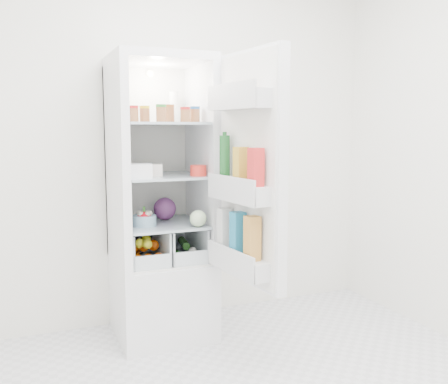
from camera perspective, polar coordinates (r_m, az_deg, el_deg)
name	(u,v)px	position (r m, az deg, el deg)	size (l,w,h in m)	color
room_walls	(282,70)	(2.16, 6.62, 13.69)	(3.02, 3.02, 2.61)	white
refrigerator	(160,234)	(3.31, -7.37, -4.74)	(0.60, 0.60, 1.80)	white
shelf_low	(162,224)	(3.23, -7.10, -3.66)	(0.49, 0.53, 0.01)	#A2B4BE
shelf_mid	(161,176)	(3.19, -7.19, 1.82)	(0.49, 0.53, 0.01)	#A2B4BE
shelf_top	(160,124)	(3.18, -7.28, 7.76)	(0.49, 0.53, 0.01)	#A2B4BE
crisper_left	(144,246)	(3.23, -9.17, -6.06)	(0.23, 0.46, 0.22)	silver
crisper_right	(180,242)	(3.29, -5.00, -5.74)	(0.23, 0.46, 0.22)	silver
condiment_jars	(161,115)	(3.12, -7.19, 8.69)	(0.46, 0.34, 0.08)	#B21919
squeeze_bottle	(174,108)	(3.37, -5.75, 9.58)	(0.06, 0.06, 0.20)	white
tub_white	(141,171)	(2.99, -9.46, 2.39)	(0.13, 0.13, 0.08)	white
tub_cream	(152,170)	(3.13, -8.26, 2.52)	(0.13, 0.13, 0.07)	white
tin_red	(198,170)	(3.10, -2.96, 2.47)	(0.10, 0.10, 0.07)	red
foil_tray	(144,171)	(3.26, -9.14, 2.36)	(0.14, 0.11, 0.04)	white
red_cabbage	(165,209)	(3.33, -6.78, -1.91)	(0.15, 0.15, 0.15)	#5A205E
bell_pepper	(144,219)	(3.13, -9.10, -3.06)	(0.09, 0.09, 0.09)	red
mushroom_bowl	(145,221)	(3.14, -9.06, -3.24)	(0.14, 0.14, 0.07)	#87B1CA
salad_bag	(198,219)	(3.08, -2.98, -3.04)	(0.10, 0.10, 0.10)	beige
citrus_pile	(144,250)	(3.20, -9.09, -6.59)	(0.20, 0.31, 0.16)	#FF5E0D
veg_pile	(181,249)	(3.30, -4.90, -6.53)	(0.16, 0.30, 0.10)	#204717
fridge_door	(248,175)	(2.77, 2.71, 1.95)	(0.23, 0.60, 1.30)	white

